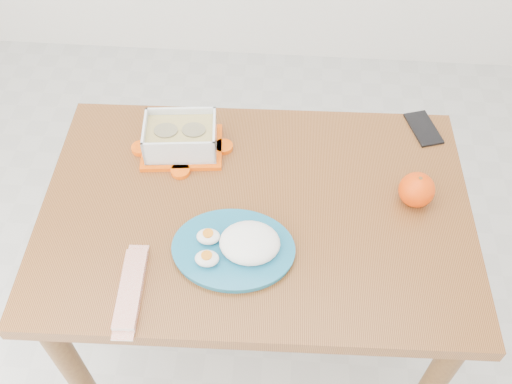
# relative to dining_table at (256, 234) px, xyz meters

# --- Properties ---
(ground) EXTENTS (3.50, 3.50, 0.00)m
(ground) POSITION_rel_dining_table_xyz_m (-0.17, -0.17, -0.63)
(ground) COLOR #B7B7B2
(ground) RESTS_ON ground
(dining_table) EXTENTS (1.07, 0.73, 0.75)m
(dining_table) POSITION_rel_dining_table_xyz_m (0.00, 0.00, 0.00)
(dining_table) COLOR brown
(dining_table) RESTS_ON ground
(food_container) EXTENTS (0.23, 0.18, 0.09)m
(food_container) POSITION_rel_dining_table_xyz_m (-0.21, 0.18, 0.16)
(food_container) COLOR #F55307
(food_container) RESTS_ON dining_table
(orange_fruit) EXTENTS (0.09, 0.09, 0.09)m
(orange_fruit) POSITION_rel_dining_table_xyz_m (0.39, 0.05, 0.16)
(orange_fruit) COLOR #EF3804
(orange_fruit) RESTS_ON dining_table
(rice_plate) EXTENTS (0.28, 0.28, 0.08)m
(rice_plate) POSITION_rel_dining_table_xyz_m (-0.03, -0.13, 0.14)
(rice_plate) COLOR #186688
(rice_plate) RESTS_ON dining_table
(candy_bar) EXTENTS (0.06, 0.20, 0.02)m
(candy_bar) POSITION_rel_dining_table_xyz_m (-0.25, -0.25, 0.13)
(candy_bar) COLOR #BB2609
(candy_bar) RESTS_ON dining_table
(smartphone) EXTENTS (0.10, 0.14, 0.01)m
(smartphone) POSITION_rel_dining_table_xyz_m (0.44, 0.30, 0.12)
(smartphone) COLOR black
(smartphone) RESTS_ON dining_table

